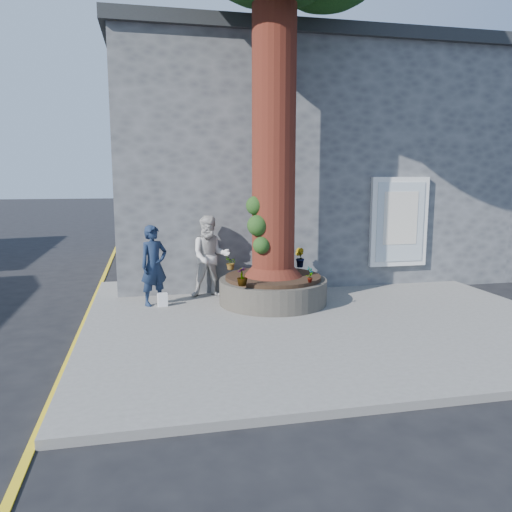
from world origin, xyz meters
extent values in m
plane|color=black|center=(0.00, 0.00, 0.00)|extent=(120.00, 120.00, 0.00)
cube|color=slate|center=(1.50, 1.00, 0.06)|extent=(9.00, 8.00, 0.12)
cube|color=yellow|center=(-3.05, 1.00, 0.00)|extent=(0.10, 30.00, 0.01)
cube|color=#4D4F52|center=(2.50, 7.20, 3.00)|extent=(10.00, 8.00, 6.00)
cube|color=black|center=(2.50, 7.20, 6.15)|extent=(10.30, 8.30, 0.30)
cube|color=white|center=(4.30, 3.14, 1.70)|extent=(1.50, 0.12, 2.20)
cube|color=silver|center=(4.30, 3.08, 1.70)|extent=(1.25, 0.04, 1.95)
cube|color=silver|center=(4.30, 3.06, 1.80)|extent=(0.90, 0.02, 1.30)
cube|color=#4D4F52|center=(10.50, 7.20, 3.00)|extent=(6.00, 8.00, 6.00)
cylinder|color=black|center=(0.80, 2.00, 0.38)|extent=(2.30, 2.30, 0.52)
cylinder|color=black|center=(0.80, 2.00, 0.68)|extent=(2.04, 2.04, 0.08)
cylinder|color=#441B11|center=(0.80, 2.00, 4.47)|extent=(0.90, 0.90, 7.50)
cone|color=#441B11|center=(0.80, 2.00, 1.07)|extent=(1.24, 1.24, 0.70)
sphere|color=#1B3B13|center=(0.42, 1.80, 1.82)|extent=(0.44, 0.44, 0.44)
sphere|color=#1B3B13|center=(0.48, 1.70, 1.42)|extent=(0.36, 0.36, 0.36)
sphere|color=#1B3B13|center=(0.40, 1.92, 2.22)|extent=(0.40, 0.40, 0.40)
imported|color=#16233D|center=(-1.69, 2.37, 0.97)|extent=(0.74, 0.66, 1.69)
imported|color=beige|center=(-0.44, 2.85, 1.04)|extent=(0.93, 0.75, 1.84)
cube|color=white|center=(-1.53, 2.21, 0.26)|extent=(0.21, 0.14, 0.28)
imported|color=gray|center=(1.34, 1.15, 0.88)|extent=(0.21, 0.20, 0.33)
imported|color=gray|center=(1.65, 2.85, 0.94)|extent=(0.31, 0.32, 0.45)
imported|color=gray|center=(-0.03, 1.15, 0.90)|extent=(0.29, 0.29, 0.37)
imported|color=gray|center=(0.03, 2.85, 0.88)|extent=(0.28, 0.31, 0.32)
camera|label=1|loc=(-1.78, -8.14, 2.81)|focal=35.00mm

